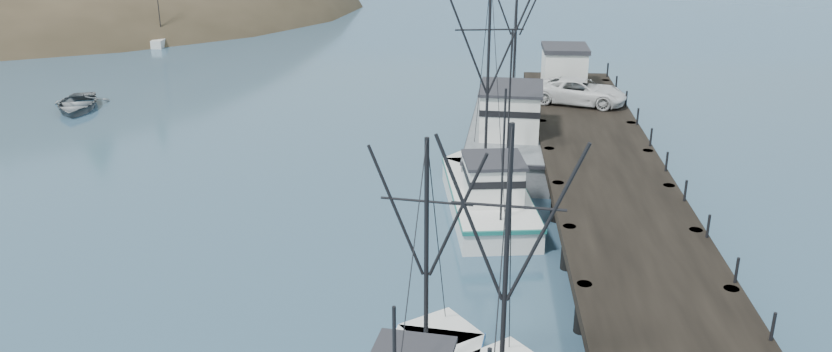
{
  "coord_description": "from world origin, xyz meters",
  "views": [
    {
      "loc": [
        7.08,
        -20.27,
        16.16
      ],
      "look_at": [
        4.67,
        15.1,
        2.5
      ],
      "focal_mm": 35.0,
      "sensor_mm": 36.0,
      "label": 1
    }
  ],
  "objects": [
    {
      "name": "pier_shed",
      "position": [
        13.42,
        34.0,
        3.42
      ],
      "size": [
        3.0,
        3.2,
        2.8
      ],
      "color": "silver",
      "rests_on": "pier"
    },
    {
      "name": "moored_sailboats",
      "position": [
        -35.12,
        55.08,
        0.33
      ],
      "size": [
        23.01,
        17.29,
        6.35
      ],
      "color": "silver",
      "rests_on": "ground"
    },
    {
      "name": "pickup_truck",
      "position": [
        14.04,
        29.85,
        2.8
      ],
      "size": [
        6.28,
        4.21,
        1.6
      ],
      "primitive_type": "imported",
      "rotation": [
        0.0,
        0.0,
        1.28
      ],
      "color": "silver",
      "rests_on": "pier"
    },
    {
      "name": "trawler_far",
      "position": [
        8.09,
        17.11,
        0.82
      ],
      "size": [
        4.95,
        11.57,
        11.72
      ],
      "color": "silver",
      "rests_on": "ground"
    },
    {
      "name": "motorboat",
      "position": [
        -20.54,
        33.01,
        0.0
      ],
      "size": [
        5.07,
        6.2,
        1.12
      ],
      "primitive_type": "imported",
      "rotation": [
        0.0,
        0.0,
        0.25
      ],
      "color": "slate",
      "rests_on": "ground"
    },
    {
      "name": "work_vessel",
      "position": [
        9.57,
        26.01,
        1.23
      ],
      "size": [
        5.73,
        15.93,
        13.25
      ],
      "color": "slate",
      "rests_on": "ground"
    },
    {
      "name": "pier",
      "position": [
        14.0,
        16.0,
        1.69
      ],
      "size": [
        6.0,
        44.0,
        2.0
      ],
      "color": "black",
      "rests_on": "ground"
    }
  ]
}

